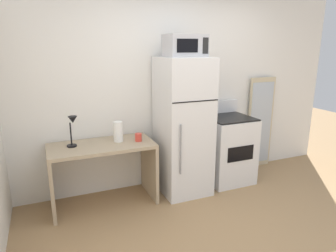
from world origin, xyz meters
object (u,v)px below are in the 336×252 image
object	(u,v)px
paper_towel_roll	(118,132)
oven_range	(227,149)
coffee_mug	(138,137)
microwave	(185,46)
desk	(103,162)
refrigerator	(183,127)
leaning_mirror	(260,123)
desk_lamp	(72,126)

from	to	relation	value
paper_towel_roll	oven_range	size ratio (longest dim) A/B	0.22
coffee_mug	paper_towel_roll	bearing A→B (deg)	159.77
paper_towel_roll	microwave	bearing A→B (deg)	-6.23
paper_towel_roll	microwave	distance (m)	1.28
desk	refrigerator	bearing A→B (deg)	-1.88
desk	paper_towel_roll	world-z (taller)	paper_towel_roll
paper_towel_roll	leaning_mirror	xyz separation A→B (m)	(2.27, 0.22, -0.17)
coffee_mug	leaning_mirror	world-z (taller)	leaning_mirror
coffee_mug	oven_range	distance (m)	1.34
desk	desk_lamp	distance (m)	0.55
refrigerator	microwave	world-z (taller)	microwave
desk_lamp	paper_towel_roll	bearing A→B (deg)	-0.27
leaning_mirror	oven_range	bearing A→B (deg)	-161.15
desk_lamp	leaning_mirror	world-z (taller)	leaning_mirror
desk_lamp	microwave	xyz separation A→B (m)	(1.33, -0.09, 0.87)
coffee_mug	leaning_mirror	xyz separation A→B (m)	(2.05, 0.30, -0.10)
desk_lamp	leaning_mirror	distance (m)	2.81
microwave	oven_range	size ratio (longest dim) A/B	0.42
desk	coffee_mug	bearing A→B (deg)	-6.30
refrigerator	leaning_mirror	world-z (taller)	refrigerator
paper_towel_roll	oven_range	world-z (taller)	oven_range
coffee_mug	oven_range	world-z (taller)	oven_range
desk_lamp	paper_towel_roll	world-z (taller)	desk_lamp
paper_towel_roll	coffee_mug	world-z (taller)	paper_towel_roll
microwave	leaning_mirror	xyz separation A→B (m)	(1.45, 0.31, -1.16)
refrigerator	oven_range	world-z (taller)	refrigerator
refrigerator	leaning_mirror	size ratio (longest dim) A/B	1.23
paper_towel_roll	oven_range	distance (m)	1.58
desk_lamp	paper_towel_roll	distance (m)	0.53
paper_towel_roll	oven_range	bearing A→B (deg)	-1.48
desk	paper_towel_roll	size ratio (longest dim) A/B	5.01
desk	coffee_mug	size ratio (longest dim) A/B	12.67
desk_lamp	desk	bearing A→B (deg)	-6.96
paper_towel_roll	leaning_mirror	size ratio (longest dim) A/B	0.17
coffee_mug	desk_lamp	bearing A→B (deg)	173.43
coffee_mug	microwave	bearing A→B (deg)	-0.70
refrigerator	microwave	bearing A→B (deg)	-89.69
desk	oven_range	distance (m)	1.73
desk_lamp	oven_range	world-z (taller)	desk_lamp
desk_lamp	microwave	size ratio (longest dim) A/B	0.77
oven_range	leaning_mirror	world-z (taller)	leaning_mirror
desk	coffee_mug	world-z (taller)	coffee_mug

